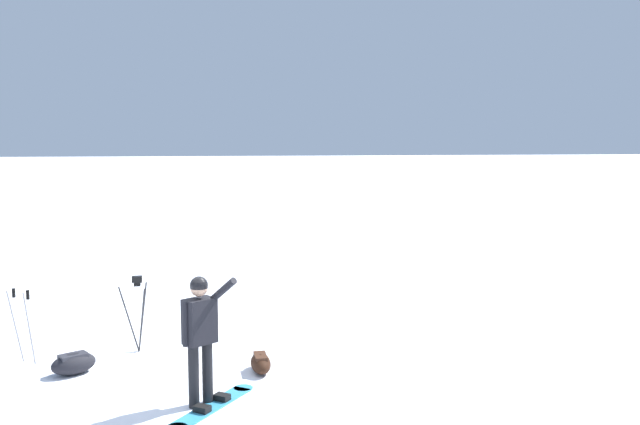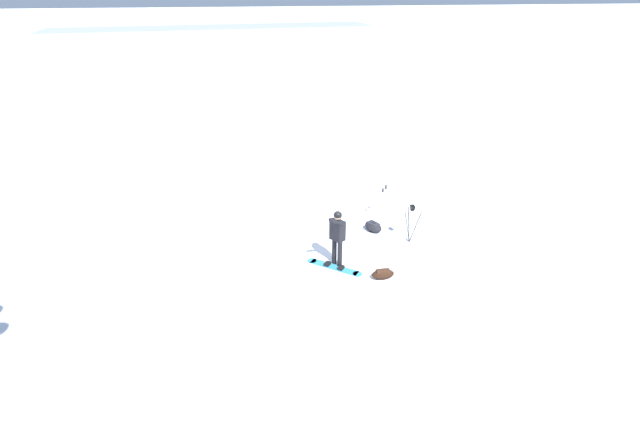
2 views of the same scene
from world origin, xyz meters
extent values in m
plane|color=white|center=(0.00, 0.00, 0.00)|extent=(300.00, 300.00, 0.00)
cylinder|color=black|center=(-0.08, -0.34, 0.42)|extent=(0.14, 0.14, 0.83)
cylinder|color=black|center=(-0.20, -0.16, 0.42)|extent=(0.14, 0.14, 0.83)
cube|color=black|center=(-0.14, -0.25, 1.13)|extent=(0.44, 0.48, 0.59)
sphere|color=tan|center=(-0.14, -0.25, 1.57)|extent=(0.23, 0.23, 0.23)
sphere|color=black|center=(-0.14, -0.25, 1.60)|extent=(0.24, 0.24, 0.24)
cylinder|color=black|center=(-0.25, -0.54, 1.54)|extent=(0.49, 0.38, 0.41)
cylinder|color=black|center=(-0.24, -0.07, 1.13)|extent=(0.09, 0.09, 0.59)
cube|color=teal|center=(-0.25, -0.39, 0.01)|extent=(1.32, 1.11, 0.02)
cylinder|color=teal|center=(0.33, -0.84, 0.01)|extent=(0.27, 0.27, 0.02)
cube|color=black|center=(-0.08, -0.52, 0.06)|extent=(0.23, 0.24, 0.08)
cube|color=black|center=(-0.42, -0.25, 0.06)|extent=(0.23, 0.24, 0.08)
ellipsoid|color=black|center=(0.97, -1.16, 0.14)|extent=(0.64, 0.30, 0.27)
cube|color=#402618|center=(0.97, -1.16, 0.23)|extent=(0.38, 0.18, 0.08)
cylinder|color=#262628|center=(2.36, 0.85, 0.55)|extent=(0.05, 0.32, 1.11)
cylinder|color=#262628|center=(2.24, 0.64, 0.55)|extent=(0.29, 0.16, 1.11)
cylinder|color=#262628|center=(2.51, 0.64, 0.55)|extent=(0.29, 0.16, 1.11)
cube|color=black|center=(2.37, 0.70, 1.13)|extent=(0.10, 0.10, 0.06)
cube|color=black|center=(2.37, 0.70, 1.21)|extent=(0.12, 0.16, 0.10)
ellipsoid|color=black|center=(1.43, 1.58, 0.16)|extent=(0.66, 0.76, 0.32)
cube|color=#2C2C33|center=(1.43, 1.58, 0.27)|extent=(0.40, 0.46, 0.08)
cylinder|color=gray|center=(2.08, 2.52, 0.60)|extent=(0.20, 0.19, 1.18)
cylinder|color=black|center=(2.08, 2.52, 1.13)|extent=(0.05, 0.05, 0.14)
cylinder|color=gray|center=(1.90, 2.28, 0.60)|extent=(0.25, 0.11, 1.18)
cylinder|color=black|center=(1.90, 2.28, 1.13)|extent=(0.05, 0.05, 0.14)
camera|label=1|loc=(-8.88, -0.09, 3.45)|focal=38.10mm
camera|label=2|loc=(-2.54, -11.79, 7.43)|focal=26.80mm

